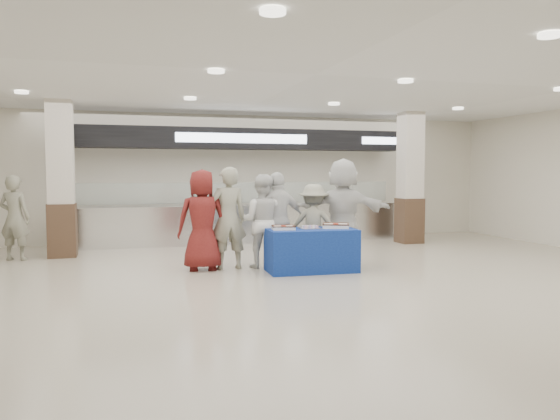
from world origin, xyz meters
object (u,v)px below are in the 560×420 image
object	(u,v)px
display_table	(311,250)
sheet_cake_right	(336,225)
cupcake_tray	(310,227)
civilian_white	(343,211)
soldier_a	(228,218)
sheet_cake_left	(283,227)
chef_tall	(262,221)
soldier_bg	(15,218)
civilian_maroon	(202,220)
soldier_b	(314,225)
chef_short	(278,219)

from	to	relation	value
display_table	sheet_cake_right	world-z (taller)	sheet_cake_right
cupcake_tray	civilian_white	world-z (taller)	civilian_white
sheet_cake_right	civilian_white	xyz separation A→B (m)	(0.39, 0.62, 0.20)
sheet_cake_right	soldier_a	xyz separation A→B (m)	(-1.82, 0.62, 0.12)
display_table	sheet_cake_left	xyz separation A→B (m)	(-0.50, 0.03, 0.42)
sheet_cake_right	chef_tall	world-z (taller)	chef_tall
cupcake_tray	sheet_cake_left	bearing A→B (deg)	-178.24
civilian_white	soldier_bg	distance (m)	6.45
soldier_a	chef_tall	bearing A→B (deg)	176.91
display_table	soldier_a	distance (m)	1.59
civilian_maroon	soldier_bg	world-z (taller)	civilian_maroon
chef_tall	civilian_white	xyz separation A→B (m)	(1.59, 0.00, 0.15)
sheet_cake_right	cupcake_tray	xyz separation A→B (m)	(-0.48, 0.03, -0.02)
civilian_white	soldier_bg	xyz separation A→B (m)	(-6.08, 2.15, -0.16)
chef_tall	civilian_maroon	bearing A→B (deg)	23.63
cupcake_tray	soldier_a	world-z (taller)	soldier_a
sheet_cake_left	soldier_b	world-z (taller)	soldier_b
soldier_bg	sheet_cake_left	bearing A→B (deg)	171.55
sheet_cake_right	soldier_bg	bearing A→B (deg)	154.07
soldier_b	chef_short	bearing A→B (deg)	23.98
chef_tall	soldier_bg	xyz separation A→B (m)	(-4.48, 2.15, -0.01)
civilian_maroon	civilian_white	xyz separation A→B (m)	(2.68, -0.01, 0.10)
sheet_cake_right	civilian_maroon	distance (m)	2.37
sheet_cake_right	soldier_b	distance (m)	0.65
sheet_cake_left	civilian_maroon	world-z (taller)	civilian_maroon
civilian_white	soldier_bg	bearing A→B (deg)	-1.38
sheet_cake_right	chef_short	bearing A→B (deg)	145.12
sheet_cake_left	display_table	bearing A→B (deg)	-3.95
civilian_white	soldier_bg	world-z (taller)	civilian_white
chef_tall	soldier_b	world-z (taller)	chef_tall
cupcake_tray	soldier_bg	distance (m)	5.88
civilian_maroon	chef_tall	xyz separation A→B (m)	(1.09, -0.01, -0.05)
chef_short	civilian_white	distance (m)	1.28
soldier_a	chef_short	distance (m)	0.94
display_table	chef_tall	bearing A→B (deg)	141.54
sheet_cake_left	civilian_white	xyz separation A→B (m)	(1.36, 0.61, 0.21)
display_table	soldier_a	world-z (taller)	soldier_a
cupcake_tray	chef_tall	distance (m)	0.94
sheet_cake_left	sheet_cake_right	distance (m)	0.97
soldier_a	soldier_b	bearing A→B (deg)	176.91
sheet_cake_right	soldier_a	distance (m)	1.93
cupcake_tray	civilian_maroon	bearing A→B (deg)	161.65
sheet_cake_right	soldier_b	xyz separation A→B (m)	(-0.20, 0.62, -0.04)
cupcake_tray	chef_tall	world-z (taller)	chef_tall
soldier_a	chef_short	world-z (taller)	soldier_a
soldier_b	soldier_bg	distance (m)	5.89
chef_short	soldier_b	size ratio (longest dim) A/B	1.15
chef_tall	chef_short	bearing A→B (deg)	-155.86
soldier_a	chef_tall	world-z (taller)	soldier_a
sheet_cake_left	civilian_white	distance (m)	1.50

